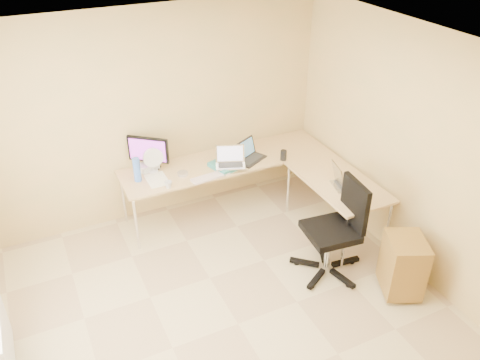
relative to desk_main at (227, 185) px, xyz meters
name	(u,v)px	position (x,y,z in m)	size (l,w,h in m)	color
floor	(238,324)	(-0.72, -1.85, -0.36)	(4.50, 4.50, 0.00)	tan
ceiling	(237,64)	(-0.72, -1.85, 2.24)	(4.50, 4.50, 0.00)	white
wall_back	(157,117)	(-0.72, 0.40, 0.93)	(4.50, 4.50, 0.00)	tan
wall_right	(427,163)	(1.38, -1.85, 0.93)	(4.50, 4.50, 0.00)	tan
desk_main	(227,185)	(0.00, 0.00, 0.00)	(2.65, 0.70, 0.73)	tan
desk_return	(335,206)	(0.98, -1.00, 0.00)	(0.70, 1.30, 0.73)	tan
monitor	(148,153)	(-0.92, 0.20, 0.58)	(0.50, 0.16, 0.43)	black
book_stack	(223,166)	(-0.12, -0.16, 0.39)	(0.24, 0.32, 0.05)	teal
laptop_center	(230,157)	(-0.05, -0.23, 0.53)	(0.35, 0.27, 0.23)	silver
laptop_black	(251,151)	(0.27, -0.12, 0.49)	(0.38, 0.28, 0.24)	black
keyboard	(210,177)	(-0.34, -0.30, 0.38)	(0.47, 0.13, 0.02)	beige
mouse	(225,165)	(-0.08, -0.12, 0.38)	(0.11, 0.07, 0.04)	silver
mug	(168,185)	(-0.86, -0.30, 0.41)	(0.09, 0.09, 0.08)	silver
cd_stack	(183,174)	(-0.61, -0.10, 0.38)	(0.13, 0.13, 0.03)	silver
water_bottle	(137,170)	(-1.13, 0.00, 0.51)	(0.08, 0.08, 0.29)	#3F6DD2
papers	(157,180)	(-0.92, -0.08, 0.37)	(0.23, 0.33, 0.01)	white
white_box	(148,166)	(-0.94, 0.20, 0.41)	(0.23, 0.16, 0.08)	silver
desk_fan	(153,161)	(-0.90, 0.12, 0.52)	(0.24, 0.24, 0.31)	silver
black_cup	(283,155)	(0.64, -0.30, 0.43)	(0.08, 0.08, 0.13)	black
laptop_return	(347,177)	(0.98, -1.14, 0.48)	(0.28, 0.36, 0.24)	#B2B2B2
office_chair	(330,234)	(0.50, -1.56, 0.14)	(0.66, 0.66, 1.11)	black
cabinet	(403,265)	(0.99, -2.17, -0.01)	(0.36, 0.45, 0.62)	brown
radiator	(2,342)	(-2.75, -1.45, -0.02)	(0.09, 0.80, 0.55)	white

